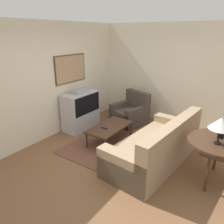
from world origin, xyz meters
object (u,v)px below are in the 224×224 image
table_lamp (221,124)px  mantel_clock (222,132)px  console_table (219,145)px  couch (156,148)px  armchair (130,113)px  coffee_table (110,128)px  tv (81,110)px

table_lamp → mantel_clock: bearing=-0.2°
mantel_clock → console_table: bearing=-173.1°
console_table → table_lamp: 0.44m
couch → table_lamp: (-0.11, -1.05, 0.80)m
table_lamp → console_table: bearing=-10.6°
armchair → table_lamp: 3.01m
couch → coffee_table: 1.26m
armchair → table_lamp: bearing=-15.2°
table_lamp → coffee_table: bearing=83.1°
console_table → table_lamp: (-0.12, 0.02, 0.42)m
coffee_table → tv: bearing=78.4°
console_table → mantel_clock: (0.18, 0.02, 0.17)m
tv → console_table: 3.43m
couch → console_table: 1.14m
couch → coffee_table: size_ratio=2.00×
tv → table_lamp: size_ratio=2.40×
tv → couch: tv is taller
table_lamp → mantel_clock: table_lamp is taller
console_table → couch: bearing=90.6°
mantel_clock → coffee_table: bearing=90.4°
tv → couch: (-0.39, -2.33, -0.19)m
tv → armchair: bearing=-42.1°
tv → mantel_clock: 3.41m
tv → couch: bearing=-99.6°
couch → armchair: bearing=-130.5°
console_table → table_lamp: bearing=169.4°
coffee_table → console_table: console_table is taller
tv → coffee_table: 1.12m
table_lamp → couch: bearing=84.2°
tv → table_lamp: table_lamp is taller
couch → table_lamp: table_lamp is taller
tv → mantel_clock: size_ratio=5.42×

